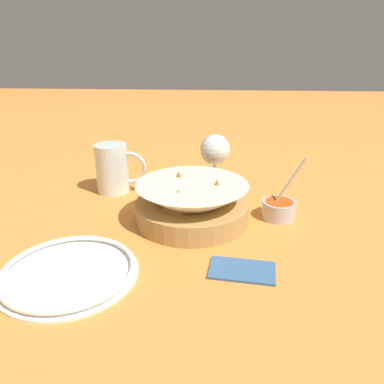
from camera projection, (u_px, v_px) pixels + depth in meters
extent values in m
plane|color=orange|center=(208.00, 227.00, 0.71)|extent=(4.00, 4.00, 0.00)
cylinder|color=#B2894C|center=(192.00, 211.00, 0.73)|extent=(0.22, 0.22, 0.04)
cone|color=beige|center=(192.00, 202.00, 0.72)|extent=(0.22, 0.22, 0.07)
cylinder|color=#3D842D|center=(192.00, 210.00, 0.73)|extent=(0.16, 0.16, 0.01)
pyramid|color=#B77A38|center=(217.00, 194.00, 0.71)|extent=(0.05, 0.06, 0.06)
pyramid|color=#B77A38|center=(179.00, 185.00, 0.75)|extent=(0.08, 0.09, 0.06)
pyramid|color=#B77A38|center=(178.00, 203.00, 0.68)|extent=(0.07, 0.06, 0.05)
cylinder|color=#B7B7BC|center=(279.00, 210.00, 0.74)|extent=(0.07, 0.07, 0.03)
cylinder|color=#CC4C14|center=(279.00, 207.00, 0.74)|extent=(0.05, 0.05, 0.02)
cylinder|color=#B7B7BC|center=(287.00, 186.00, 0.72)|extent=(0.06, 0.01, 0.11)
cylinder|color=silver|center=(214.00, 187.00, 0.89)|extent=(0.08, 0.08, 0.00)
cylinder|color=silver|center=(214.00, 174.00, 0.88)|extent=(0.01, 0.01, 0.06)
sphere|color=silver|center=(215.00, 150.00, 0.86)|extent=(0.07, 0.07, 0.07)
sphere|color=#DBD17A|center=(215.00, 153.00, 0.86)|extent=(0.05, 0.05, 0.05)
cylinder|color=silver|center=(112.00, 168.00, 0.85)|extent=(0.07, 0.07, 0.11)
cylinder|color=#935119|center=(113.00, 174.00, 0.86)|extent=(0.06, 0.06, 0.08)
torus|color=silver|center=(130.00, 168.00, 0.85)|extent=(0.08, 0.01, 0.08)
cylinder|color=white|center=(69.00, 273.00, 0.56)|extent=(0.21, 0.21, 0.01)
torus|color=white|center=(68.00, 270.00, 0.56)|extent=(0.20, 0.20, 0.01)
cube|color=#38608E|center=(242.00, 269.00, 0.57)|extent=(0.11, 0.07, 0.01)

